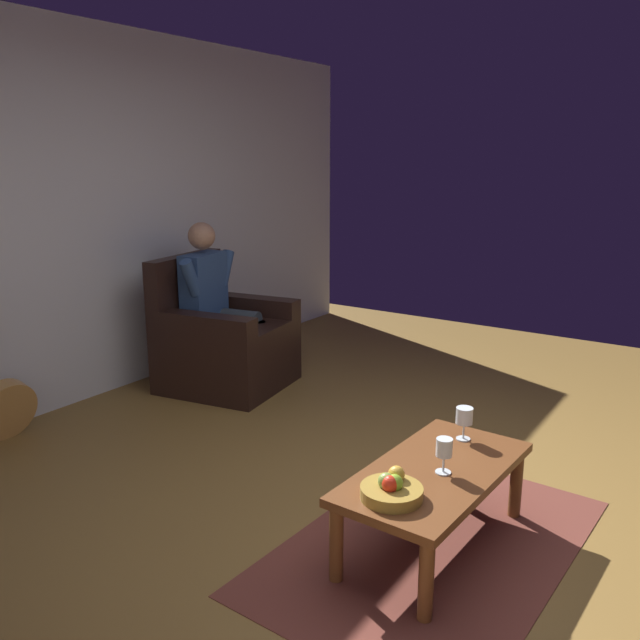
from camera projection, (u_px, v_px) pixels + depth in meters
name	position (u px, v px, depth m)	size (l,w,h in m)	color
ground_plane	(440.00, 511.00, 3.34)	(7.43, 7.43, 0.00)	brown
wall_back	(64.00, 218.00, 4.55)	(6.59, 0.06, 2.63)	silver
rug	(432.00, 544.00, 3.04)	(1.74, 1.12, 0.01)	brown
armchair	(223.00, 343.00, 5.09)	(0.96, 0.97, 1.00)	black
person_seated	(216.00, 299.00, 5.02)	(0.66, 0.60, 1.25)	navy
coffee_table	(435.00, 480.00, 2.97)	(1.06, 0.56, 0.38)	brown
guitar	(4.00, 404.00, 4.14)	(0.39, 0.32, 1.03)	#BB8643
wine_glass_near	(464.00, 418.00, 3.23)	(0.08, 0.08, 0.16)	silver
wine_glass_far	(444.00, 450.00, 2.89)	(0.07, 0.07, 0.16)	silver
fruit_bowl	(392.00, 489.00, 2.69)	(0.26, 0.26, 0.11)	olive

